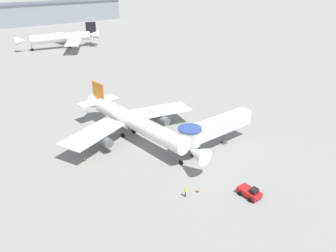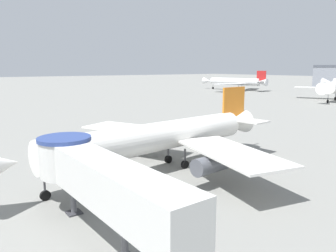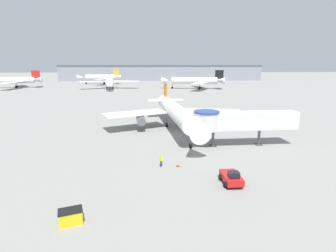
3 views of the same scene
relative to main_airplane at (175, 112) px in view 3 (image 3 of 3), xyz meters
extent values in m
plane|color=gray|center=(-0.11, -4.52, -3.68)|extent=(800.00, 800.00, 0.00)
cylinder|color=white|center=(0.09, -0.88, 0.12)|extent=(5.57, 25.58, 3.12)
cone|color=white|center=(1.60, -16.46, 0.12)|extent=(3.43, 3.71, 3.12)
cone|color=white|center=(-1.25, 12.85, 0.12)|extent=(3.55, 4.95, 3.12)
cube|color=white|center=(-8.16, 1.06, -0.42)|extent=(13.98, 10.08, 0.22)
cube|color=white|center=(7.80, 2.62, -0.42)|extent=(13.76, 8.01, 0.22)
cube|color=orange|center=(-1.23, 12.61, 2.93)|extent=(0.66, 4.36, 4.05)
cube|color=white|center=(-1.27, 13.08, 0.67)|extent=(9.03, 3.89, 0.18)
cylinder|color=#565960|center=(-6.99, -0.27, -1.53)|extent=(2.13, 4.50, 1.71)
cylinder|color=#565960|center=(6.91, 1.09, -1.53)|extent=(2.13, 4.50, 1.71)
cylinder|color=#4C4C51|center=(1.25, -12.86, -2.33)|extent=(0.18, 0.18, 1.79)
cylinder|color=black|center=(1.25, -12.86, -3.23)|extent=(0.35, 0.92, 0.90)
cylinder|color=#4C4C51|center=(-1.62, 2.15, -2.33)|extent=(0.22, 0.22, 1.79)
cylinder|color=black|center=(-1.62, 2.15, -3.23)|extent=(0.49, 0.93, 0.90)
cylinder|color=#4C4C51|center=(1.17, 2.42, -2.33)|extent=(0.22, 0.22, 1.79)
cylinder|color=black|center=(1.17, 2.42, -3.23)|extent=(0.49, 0.93, 0.90)
cube|color=silver|center=(11.39, -11.60, 0.50)|extent=(15.07, 3.04, 2.80)
cylinder|color=silver|center=(3.89, -11.82, 0.50)|extent=(3.90, 3.90, 2.80)
cylinder|color=navy|center=(3.89, -11.82, 2.05)|extent=(4.10, 4.10, 0.30)
cylinder|color=#56565B|center=(5.09, -11.79, -2.29)|extent=(0.44, 0.44, 2.77)
cube|color=#333338|center=(5.09, -11.79, -3.62)|extent=(1.10, 1.10, 0.12)
cylinder|color=#56565B|center=(12.89, -11.56, -2.29)|extent=(0.44, 0.44, 2.77)
cube|color=#333338|center=(12.89, -11.56, -3.62)|extent=(1.10, 1.10, 0.12)
cube|color=red|center=(3.93, -25.59, -2.98)|extent=(1.90, 3.47, 0.73)
cube|color=black|center=(3.94, -26.36, -2.28)|extent=(1.12, 0.98, 0.66)
cylinder|color=black|center=(3.00, -26.55, -3.35)|extent=(0.31, 0.67, 0.66)
cylinder|color=black|center=(4.88, -26.52, -3.35)|extent=(0.31, 0.67, 0.66)
cylinder|color=black|center=(2.97, -24.66, -3.35)|extent=(0.31, 0.67, 0.66)
cylinder|color=black|center=(4.85, -24.63, -3.35)|extent=(0.31, 0.67, 0.66)
cube|color=yellow|center=(-11.84, -32.10, -3.11)|extent=(2.14, 1.75, 1.13)
cube|color=black|center=(-11.84, -32.10, -2.51)|extent=(2.27, 1.86, 0.08)
cube|color=black|center=(3.52, -23.91, -3.66)|extent=(0.37, 0.37, 0.04)
cone|color=orange|center=(3.52, -23.91, -3.35)|extent=(0.26, 0.26, 0.58)
cylinder|color=white|center=(3.52, -23.91, -3.28)|extent=(0.14, 0.14, 0.07)
cube|color=black|center=(-11.47, -1.64, -3.66)|extent=(0.40, 0.40, 0.04)
cone|color=orange|center=(-11.47, -1.64, -3.33)|extent=(0.27, 0.27, 0.62)
cylinder|color=white|center=(-11.47, -1.64, -3.25)|extent=(0.15, 0.15, 0.07)
cube|color=black|center=(-1.51, -20.20, -3.66)|extent=(0.40, 0.40, 0.04)
cone|color=orange|center=(-1.51, -20.20, -3.32)|extent=(0.28, 0.28, 0.63)
cylinder|color=white|center=(-1.51, -20.20, -3.25)|extent=(0.15, 0.15, 0.08)
cylinder|color=#1E2338|center=(-3.63, -20.03, -3.27)|extent=(0.12, 0.12, 0.81)
cylinder|color=#1E2338|center=(-3.78, -20.09, -3.27)|extent=(0.12, 0.12, 0.81)
cube|color=#D1E019|center=(-3.70, -20.06, -2.55)|extent=(0.37, 0.29, 0.64)
sphere|color=tan|center=(-3.70, -20.06, -2.12)|extent=(0.22, 0.22, 0.22)
cylinder|color=white|center=(-84.81, 103.41, 0.60)|extent=(26.28, 9.53, 3.47)
cone|color=white|center=(-70.89, 106.78, 0.60)|extent=(5.87, 4.60, 3.47)
cube|color=white|center=(-83.88, 114.30, -0.01)|extent=(13.85, 17.67, 0.22)
cube|color=white|center=(-79.00, 94.14, -0.01)|extent=(6.94, 17.66, 0.22)
cube|color=#B21E1E|center=(-71.15, 106.71, 3.72)|extent=(4.51, 1.31, 4.51)
cube|color=white|center=(-70.64, 106.84, 1.21)|extent=(5.88, 12.17, 0.18)
cylinder|color=#4C4C51|center=(-81.99, 105.70, -2.13)|extent=(0.22, 0.22, 1.99)
cylinder|color=black|center=(-81.99, 105.70, -3.13)|extent=(1.16, 0.65, 1.10)
cylinder|color=#4C4C51|center=(-81.26, 102.66, -2.13)|extent=(0.22, 0.22, 1.99)
cylinder|color=black|center=(-81.26, 102.66, -3.13)|extent=(1.16, 0.65, 1.10)
cylinder|color=white|center=(-26.78, 91.50, 1.09)|extent=(6.48, 18.77, 3.93)
cone|color=white|center=(-24.96, 78.70, 1.09)|extent=(4.49, 4.83, 3.93)
cone|color=white|center=(-28.27, 101.97, 1.09)|extent=(4.72, 6.38, 3.93)
cube|color=white|center=(-36.08, 92.95, 0.40)|extent=(14.65, 10.30, 0.22)
cube|color=white|center=(-18.26, 95.48, 0.40)|extent=(14.65, 6.93, 0.22)
cube|color=slate|center=(-28.23, 101.67, 4.62)|extent=(0.76, 3.72, 5.10)
cube|color=white|center=(-28.32, 102.26, 1.78)|extent=(9.84, 3.93, 0.18)
cylinder|color=#4C4C51|center=(-25.46, 82.20, -2.00)|extent=(0.18, 0.18, 2.26)
cylinder|color=black|center=(-25.46, 82.20, -3.13)|extent=(0.41, 1.13, 1.10)
cylinder|color=#4C4C51|center=(-28.86, 93.52, -2.00)|extent=(0.22, 0.22, 2.26)
cylinder|color=black|center=(-28.86, 93.52, -3.13)|extent=(0.55, 1.15, 1.10)
cylinder|color=#4C4C51|center=(-25.36, 94.02, -2.00)|extent=(0.22, 0.22, 2.26)
cylinder|color=black|center=(-25.36, 94.02, -3.13)|extent=(0.55, 1.15, 1.10)
cylinder|color=white|center=(18.94, 90.94, 0.78)|extent=(25.01, 7.72, 3.63)
cone|color=white|center=(3.34, 93.59, 0.78)|extent=(4.55, 4.25, 3.63)
cone|color=white|center=(32.40, 88.66, 0.78)|extent=(5.98, 4.49, 3.63)
cube|color=white|center=(23.58, 99.73, 0.14)|extent=(7.63, 15.88, 0.22)
cube|color=white|center=(20.42, 81.12, 0.14)|extent=(11.92, 16.05, 0.22)
cube|color=black|center=(32.13, 88.71, 4.05)|extent=(4.42, 0.98, 4.72)
cube|color=white|center=(32.67, 88.62, 1.42)|extent=(4.80, 10.74, 0.18)
cylinder|color=#4C4C51|center=(7.14, 92.94, -2.08)|extent=(0.18, 0.18, 2.09)
cylinder|color=black|center=(7.14, 92.94, -3.13)|extent=(1.13, 0.44, 1.10)
cylinder|color=#4C4C51|center=(22.27, 92.04, -2.08)|extent=(0.22, 0.22, 2.09)
cylinder|color=black|center=(22.27, 92.04, -3.13)|extent=(1.15, 0.58, 1.10)
cylinder|color=#4C4C51|center=(21.72, 88.81, -2.08)|extent=(0.22, 0.22, 2.09)
cylinder|color=black|center=(21.72, 88.81, -3.13)|extent=(1.15, 0.58, 1.10)
cylinder|color=silver|center=(-38.57, 129.70, 0.85)|extent=(19.36, 3.86, 3.70)
cone|color=silver|center=(-51.76, 129.60, 0.85)|extent=(4.10, 3.73, 3.70)
cone|color=silver|center=(-27.61, 129.79, 0.85)|extent=(5.58, 3.75, 3.70)
cube|color=silver|center=(-35.86, 138.67, 0.20)|extent=(8.89, 14.92, 0.22)
cube|color=silver|center=(-35.71, 120.78, 0.20)|extent=(8.69, 14.92, 0.22)
cube|color=gold|center=(-27.89, 129.79, 4.18)|extent=(3.77, 0.27, 4.81)
cube|color=silver|center=(-27.34, 129.80, 1.50)|extent=(2.71, 9.67, 0.18)
cylinder|color=#4C4C51|center=(-48.27, 129.62, -2.06)|extent=(0.18, 0.18, 2.13)
cylinder|color=black|center=(-48.27, 129.62, -3.13)|extent=(1.10, 0.27, 1.10)
cylinder|color=#4C4C51|center=(-36.17, 131.39, -2.06)|extent=(0.22, 0.22, 2.13)
cylinder|color=black|center=(-36.17, 131.39, -3.13)|extent=(1.10, 0.41, 1.10)
cylinder|color=#4C4C51|center=(-36.14, 128.06, -2.06)|extent=(0.22, 0.22, 2.13)
cylinder|color=black|center=(-36.14, 128.06, -3.13)|extent=(1.10, 0.41, 1.10)
cube|color=gray|center=(4.33, 170.48, 2.00)|extent=(163.48, 18.82, 11.35)
cube|color=#4C515B|center=(4.33, 170.48, 8.27)|extent=(163.48, 19.19, 1.20)
camera|label=1|loc=(-29.16, -49.88, 26.43)|focal=35.00mm
camera|label=2|loc=(28.65, -19.86, 7.49)|focal=35.00mm
camera|label=3|loc=(-4.97, -52.29, 9.40)|focal=28.00mm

